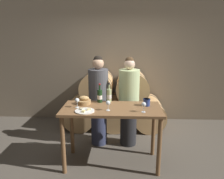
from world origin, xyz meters
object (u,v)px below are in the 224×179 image
wine_glass_far_left (77,101)px  wine_glass_center (144,105)px  wine_bottle_red (100,96)px  wine_bottle_white (109,95)px  person_left (99,101)px  bread_basket (84,101)px  person_right (129,102)px  tasting_table (112,116)px  cheese_plate (85,111)px  blue_crock (147,102)px  wine_glass_left (108,103)px

wine_glass_far_left → wine_glass_center: bearing=-9.4°
wine_bottle_red → wine_bottle_white: size_ratio=0.99×
person_left → bread_basket: 0.55m
wine_bottle_white → wine_glass_far_left: size_ratio=2.13×
person_right → bread_basket: 0.90m
tasting_table → cheese_plate: 0.45m
tasting_table → wine_glass_far_left: bearing=-178.6°
wine_bottle_red → wine_bottle_white: 0.15m
tasting_table → cheese_plate: (-0.38, -0.19, 0.15)m
blue_crock → wine_bottle_white: bearing=163.0°
wine_glass_left → wine_glass_center: bearing=-5.6°
tasting_table → bread_basket: size_ratio=6.86×
tasting_table → person_left: bearing=111.9°
blue_crock → bread_basket: 0.99m
person_right → wine_glass_far_left: size_ratio=11.05×
bread_basket → wine_glass_left: (0.41, -0.30, 0.06)m
wine_bottle_white → wine_glass_left: size_ratio=2.13×
wine_bottle_white → bread_basket: (-0.40, -0.13, -0.06)m
person_right → cheese_plate: size_ratio=5.83×
bread_basket → tasting_table: bearing=-20.9°
wine_glass_left → person_left: bearing=105.7°
wine_bottle_white → bread_basket: bearing=-161.6°
person_right → tasting_table: bearing=-113.1°
person_right → wine_glass_far_left: bearing=-139.9°
wine_glass_center → person_left: bearing=131.0°
wine_glass_center → blue_crock: bearing=75.7°
blue_crock → wine_glass_left: size_ratio=0.75×
person_right → wine_glass_left: size_ratio=11.05×
wine_bottle_white → person_right: bearing=47.0°
person_right → blue_crock: (0.26, -0.55, 0.17)m
person_left → wine_glass_center: 1.14m
bread_basket → wine_glass_center: bearing=-20.8°
wine_glass_far_left → bread_basket: bearing=68.7°
wine_bottle_red → tasting_table: bearing=-52.6°
wine_bottle_red → bread_basket: bearing=-158.4°
wine_glass_left → wine_bottle_red: bearing=112.0°
wine_bottle_red → blue_crock: wine_bottle_red is taller
tasting_table → wine_glass_center: bearing=-20.7°
tasting_table → person_left: (-0.27, 0.67, 0.05)m
wine_glass_far_left → cheese_plate: bearing=-50.7°
person_left → wine_bottle_red: person_left is taller
wine_bottle_red → blue_crock: bearing=-11.3°
cheese_plate → wine_glass_center: (0.85, 0.01, 0.10)m
person_left → wine_bottle_white: person_left is taller
person_left → cheese_plate: size_ratio=5.89×
tasting_table → wine_glass_center: wine_glass_center is taller
tasting_table → wine_bottle_red: (-0.21, 0.27, 0.25)m
tasting_table → wine_glass_left: size_ratio=10.12×
tasting_table → wine_bottle_white: size_ratio=4.76×
person_left → bread_basket: (-0.18, -0.50, 0.15)m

